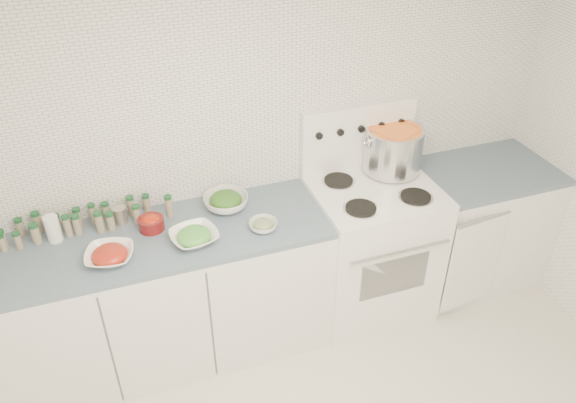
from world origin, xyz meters
The scene contains 13 objects.
room_walls centered at (0.00, 0.00, 1.56)m, with size 3.54×3.04×2.52m.
counter_left centered at (-0.82, 1.19, 0.45)m, with size 1.85×0.62×0.90m.
stove centered at (0.48, 1.19, 0.50)m, with size 0.76×0.70×1.36m.
counter_right centered at (1.30, 1.19, 0.45)m, with size 0.89×0.67×0.90m.
stock_pot centered at (0.67, 1.35, 1.10)m, with size 0.39×0.37×0.28m.
bowl_tomato centered at (-1.11, 1.07, 0.94)m, with size 0.30×0.30×0.08m.
bowl_snowpea centered at (-0.66, 1.08, 0.94)m, with size 0.30×0.30×0.08m.
bowl_broccoli centered at (-0.42, 1.33, 0.95)m, with size 0.34×0.34×0.11m.
bowl_zucchini centered at (-0.28, 1.06, 0.93)m, with size 0.18×0.18×0.06m.
bowl_pepper centered at (-0.86, 1.27, 0.94)m, with size 0.14×0.14×0.09m.
salt_canister centered at (-1.37, 1.34, 0.98)m, with size 0.08×0.08×0.15m, color white.
tin_can centered at (-1.02, 1.39, 0.95)m, with size 0.08×0.08×0.10m, color gray.
spice_cluster centered at (-1.23, 1.39, 0.96)m, with size 0.93×0.16×0.14m.
Camera 1 is at (-0.98, -1.35, 2.78)m, focal length 35.00 mm.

